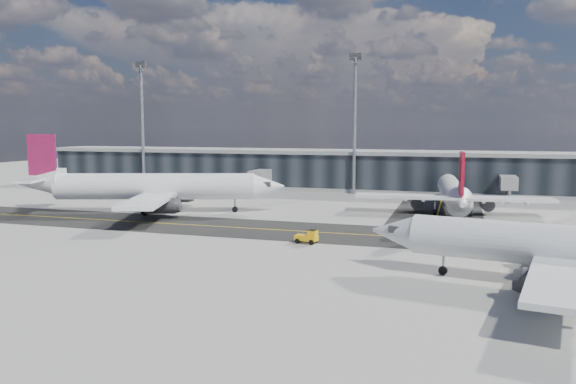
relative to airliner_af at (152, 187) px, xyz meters
name	(u,v)px	position (x,y,z in m)	size (l,w,h in m)	color
ground	(285,236)	(26.92, -12.84, -4.24)	(300.00, 300.00, 0.00)	gray
taxiway_lanes	(333,224)	(30.83, -2.10, -4.22)	(180.00, 63.00, 0.03)	black
terminal_concourse	(360,172)	(26.96, 42.09, -0.14)	(152.00, 19.80, 8.80)	black
floodlight_masts	(355,119)	(26.92, 35.16, 11.37)	(102.50, 0.70, 28.90)	gray
airliner_af	(152,187)	(0.00, 0.00, 0.00)	(42.41, 36.56, 12.82)	white
airliner_redtail	(453,193)	(47.19, 11.04, -0.68)	(31.06, 36.40, 10.78)	white
baggage_tug	(308,237)	(30.96, -16.27, -3.38)	(2.89, 1.75, 1.71)	#F6AF0C
service_van	(459,196)	(47.99, 31.16, -3.40)	(2.77, 6.01, 1.67)	white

